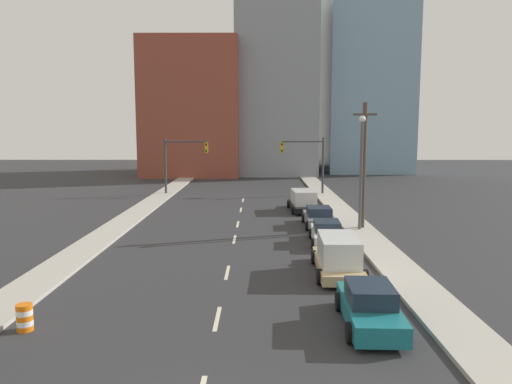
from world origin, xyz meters
TOP-DOWN VIEW (x-y plane):
  - sidewalk_left at (-8.49, 47.60)m, footprint 2.15×95.21m
  - sidewalk_right at (8.49, 47.60)m, footprint 2.15×95.21m
  - lane_stripe_at_8m at (0.00, 7.52)m, footprint 0.16×2.40m
  - lane_stripe_at_13m at (0.00, 13.46)m, footprint 0.16×2.40m
  - lane_stripe_at_21m at (0.00, 20.78)m, footprint 0.16×2.40m
  - lane_stripe_at_26m at (0.00, 25.79)m, footprint 0.16×2.40m
  - lane_stripe_at_32m at (0.00, 32.27)m, footprint 0.16×2.40m
  - lane_stripe_at_38m at (0.00, 38.10)m, footprint 0.16×2.40m
  - building_brick_left at (-8.29, 66.52)m, footprint 14.00×16.00m
  - building_office_center at (4.10, 70.52)m, footprint 12.00×20.00m
  - building_glass_right at (18.77, 74.52)m, footprint 13.00×20.00m
  - traffic_signal_left at (-6.95, 42.15)m, footprint 4.63×0.35m
  - traffic_signal_right at (6.96, 42.15)m, footprint 4.63×0.35m
  - utility_pole_right_mid at (8.74, 23.88)m, footprint 1.60×0.32m
  - traffic_barrel at (-6.63, 6.38)m, footprint 0.56×0.56m
  - street_lamp at (8.43, 23.23)m, footprint 0.44×0.44m
  - sedan_teal at (5.50, 6.87)m, footprint 2.19×4.82m
  - box_truck_tan at (5.37, 13.17)m, footprint 2.42×5.62m
  - sedan_white at (5.71, 19.71)m, footprint 2.19×4.68m
  - sedan_gray at (5.87, 25.09)m, footprint 2.19×4.79m
  - box_truck_black at (5.33, 31.66)m, footprint 2.53×5.55m

SIDE VIEW (x-z plane):
  - lane_stripe_at_8m at x=0.00m, z-range 0.00..0.01m
  - lane_stripe_at_13m at x=0.00m, z-range 0.00..0.01m
  - lane_stripe_at_21m at x=0.00m, z-range 0.00..0.01m
  - lane_stripe_at_26m at x=0.00m, z-range 0.00..0.01m
  - lane_stripe_at_32m at x=0.00m, z-range 0.00..0.01m
  - lane_stripe_at_38m at x=0.00m, z-range 0.00..0.01m
  - sidewalk_left at x=-8.49m, z-range 0.00..0.17m
  - sidewalk_right at x=8.49m, z-range 0.00..0.17m
  - traffic_barrel at x=-6.63m, z-range 0.00..0.95m
  - sedan_white at x=5.71m, z-range -0.06..1.34m
  - sedan_gray at x=5.87m, z-range -0.06..1.34m
  - sedan_teal at x=5.50m, z-range -0.06..1.46m
  - box_truck_black at x=5.33m, z-range -0.04..1.76m
  - box_truck_tan at x=5.37m, z-range -0.04..1.87m
  - traffic_signal_left at x=-6.95m, z-range 0.92..6.93m
  - traffic_signal_right at x=6.96m, z-range 0.92..6.93m
  - utility_pole_right_mid at x=8.74m, z-range 0.12..8.86m
  - street_lamp at x=8.43m, z-range 0.66..8.49m
  - building_brick_left at x=-8.29m, z-range 0.00..19.67m
  - building_office_center at x=4.10m, z-range 0.00..27.15m
  - building_glass_right at x=18.77m, z-range 0.00..32.08m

